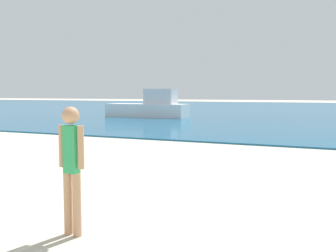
{
  "coord_description": "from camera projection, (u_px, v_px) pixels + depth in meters",
  "views": [
    {
      "loc": [
        3.44,
        3.04,
        1.69
      ],
      "look_at": [
        0.17,
        10.36,
        1.01
      ],
      "focal_mm": 41.36,
      "sensor_mm": 36.0,
      "label": 1
    }
  ],
  "objects": [
    {
      "name": "boat_near",
      "position": [
        150.0,
        107.0,
        26.5
      ],
      "size": [
        5.69,
        1.98,
        1.92
      ],
      "rotation": [
        0.0,
        0.0,
        3.17
      ],
      "color": "white",
      "rests_on": "water"
    },
    {
      "name": "person_standing",
      "position": [
        72.0,
        163.0,
        4.54
      ],
      "size": [
        0.35,
        0.2,
        1.53
      ],
      "rotation": [
        0.0,
        0.0,
        6.25
      ],
      "color": "tan",
      "rests_on": "ground"
    },
    {
      "name": "water",
      "position": [
        304.0,
        109.0,
        40.14
      ],
      "size": [
        160.0,
        60.0,
        0.06
      ],
      "primitive_type": "cube",
      "color": "#14567F",
      "rests_on": "ground"
    }
  ]
}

